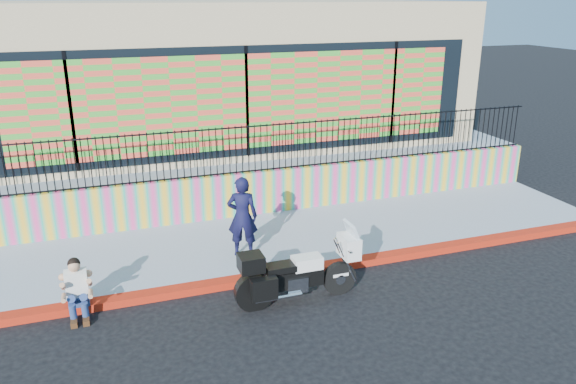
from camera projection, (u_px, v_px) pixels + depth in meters
name	position (u px, v px, depth m)	size (l,w,h in m)	color
ground	(303.00, 274.00, 11.52)	(90.00, 90.00, 0.00)	black
red_curb	(303.00, 271.00, 11.50)	(16.00, 0.30, 0.15)	#A2180B
sidewalk	(278.00, 240.00, 12.97)	(16.00, 3.00, 0.15)	gray
mural_wall	(258.00, 192.00, 14.19)	(16.00, 0.20, 1.10)	#F84190
metal_fence	(257.00, 148.00, 13.81)	(15.80, 0.04, 1.20)	black
elevated_platform	(215.00, 147.00, 18.76)	(16.00, 10.00, 1.25)	gray
storefront_building	(213.00, 68.00, 17.70)	(14.00, 8.06, 4.00)	tan
police_motorcycle	(296.00, 272.00, 10.30)	(2.33, 0.77, 1.45)	black
police_officer	(242.00, 217.00, 11.77)	(0.64, 0.42, 1.75)	black
seated_man	(78.00, 294.00, 9.85)	(0.54, 0.71, 1.06)	navy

